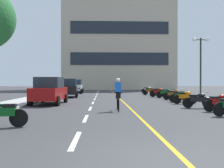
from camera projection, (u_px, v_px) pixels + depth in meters
ground_plane at (116, 97)px, 25.75m from camera, size 140.00×140.00×0.00m
curb_left at (49, 95)px, 28.49m from camera, size 2.40×72.00×0.12m
curb_right at (179, 95)px, 29.00m from camera, size 2.40×72.00×0.12m
lane_dash_0 at (76, 140)px, 6.69m from camera, size 0.14×2.20×0.01m
lane_dash_1 at (86, 118)px, 10.68m from camera, size 0.14×2.20×0.01m
lane_dash_2 at (90, 108)px, 14.68m from camera, size 0.14×2.20×0.01m
lane_dash_3 at (93, 103)px, 18.68m from camera, size 0.14×2.20×0.01m
lane_dash_4 at (95, 99)px, 22.68m from camera, size 0.14×2.20×0.01m
lane_dash_5 at (96, 97)px, 26.67m from camera, size 0.14×2.20×0.01m
lane_dash_6 at (97, 95)px, 30.67m from camera, size 0.14×2.20×0.01m
lane_dash_7 at (97, 93)px, 34.67m from camera, size 0.14×2.20×0.01m
lane_dash_8 at (98, 92)px, 38.67m from camera, size 0.14×2.20×0.01m
lane_dash_9 at (98, 91)px, 42.66m from camera, size 0.14×2.20×0.01m
lane_dash_10 at (99, 90)px, 46.66m from camera, size 0.14×2.20×0.01m
lane_dash_11 at (99, 90)px, 50.66m from camera, size 0.14×2.20×0.01m
centre_line_yellow at (117, 96)px, 28.75m from camera, size 0.12×66.00×0.01m
office_building at (118, 42)px, 54.32m from camera, size 22.29×9.31×19.83m
street_lamp_mid at (201, 54)px, 22.63m from camera, size 1.46×0.36×5.23m
parked_car_near at (49, 91)px, 17.61m from camera, size 2.05×4.26×1.82m
parked_car_mid at (68, 88)px, 25.81m from camera, size 2.16×4.31×1.82m
parked_car_far at (76, 86)px, 35.52m from camera, size 1.95×4.22×1.82m
motorcycle_0 at (1, 113)px, 8.54m from camera, size 1.70×0.60×0.92m
motorcycle_2 at (219, 102)px, 13.21m from camera, size 1.69×0.63×0.92m
motorcycle_3 at (198, 100)px, 14.87m from camera, size 1.70×0.60×0.92m
motorcycle_4 at (185, 97)px, 17.84m from camera, size 1.70×0.60×0.92m
motorcycle_5 at (180, 96)px, 19.31m from camera, size 1.67×0.69×0.92m
motorcycle_6 at (173, 94)px, 21.77m from camera, size 1.63×0.81×0.92m
motorcycle_7 at (165, 93)px, 24.43m from camera, size 1.68×0.64×0.92m
motorcycle_8 at (159, 92)px, 25.95m from camera, size 1.66×0.74×0.92m
motorcycle_9 at (157, 91)px, 28.57m from camera, size 1.70×0.60×0.92m
motorcycle_10 at (150, 91)px, 29.98m from camera, size 1.70×0.60×0.92m
motorcycle_11 at (76, 90)px, 32.48m from camera, size 1.70×0.60×0.92m
motorcycle_12 at (148, 90)px, 34.84m from camera, size 1.70×0.60×0.92m
cyclist_rider at (118, 94)px, 13.51m from camera, size 0.42×1.77×1.71m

